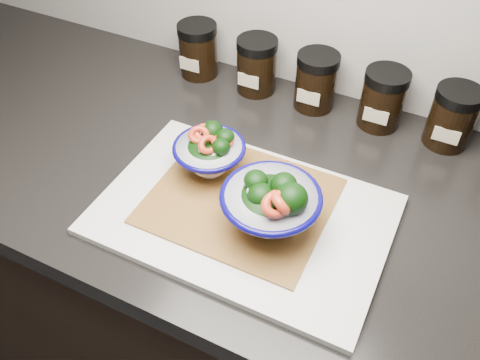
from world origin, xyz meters
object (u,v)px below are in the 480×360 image
at_px(cutting_board, 243,215).
at_px(spice_jar_d, 383,99).
at_px(bowl_left, 210,153).
at_px(spice_jar_c, 316,81).
at_px(spice_jar_e, 452,117).
at_px(spice_jar_b, 257,65).
at_px(bowl_right, 271,205).
at_px(spice_jar_a, 198,50).

height_order(cutting_board, spice_jar_d, spice_jar_d).
height_order(bowl_left, spice_jar_c, spice_jar_c).
distance_m(spice_jar_d, spice_jar_e, 0.13).
xyz_separation_m(spice_jar_b, spice_jar_d, (0.26, 0.00, 0.00)).
xyz_separation_m(bowl_right, spice_jar_e, (0.20, 0.34, -0.01)).
distance_m(spice_jar_a, spice_jar_e, 0.52).
relative_size(bowl_left, spice_jar_a, 1.07).
relative_size(bowl_right, spice_jar_e, 1.33).
relative_size(spice_jar_a, spice_jar_c, 1.00).
distance_m(spice_jar_b, spice_jar_d, 0.26).
bearing_deg(cutting_board, spice_jar_c, 90.87).
height_order(bowl_left, spice_jar_d, spice_jar_d).
bearing_deg(bowl_left, spice_jar_b, 98.80).
height_order(spice_jar_c, spice_jar_e, same).
xyz_separation_m(bowl_left, spice_jar_b, (-0.04, 0.27, 0.00)).
bearing_deg(spice_jar_d, bowl_right, -102.44).
bearing_deg(bowl_right, spice_jar_c, 99.23).
bearing_deg(spice_jar_a, spice_jar_c, 0.00).
height_order(spice_jar_a, spice_jar_b, same).
distance_m(bowl_left, spice_jar_d, 0.35).
relative_size(bowl_left, spice_jar_b, 1.07).
bearing_deg(spice_jar_e, spice_jar_a, 180.00).
bearing_deg(bowl_left, bowl_right, -26.57).
bearing_deg(bowl_right, spice_jar_e, 59.58).
relative_size(spice_jar_b, spice_jar_c, 1.00).
distance_m(spice_jar_b, spice_jar_e, 0.38).
xyz_separation_m(bowl_left, spice_jar_a, (-0.18, 0.27, 0.00)).
bearing_deg(spice_jar_e, spice_jar_b, 180.00).
height_order(cutting_board, bowl_left, bowl_left).
distance_m(cutting_board, spice_jar_c, 0.33).
relative_size(cutting_board, bowl_left, 3.72).
distance_m(spice_jar_a, spice_jar_c, 0.26).
bearing_deg(spice_jar_b, spice_jar_d, 0.00).
bearing_deg(spice_jar_e, bowl_right, -120.42).
xyz_separation_m(cutting_board, bowl_right, (0.05, -0.01, 0.06)).
bearing_deg(spice_jar_c, spice_jar_a, 180.00).
distance_m(cutting_board, spice_jar_d, 0.36).
bearing_deg(spice_jar_b, spice_jar_c, 0.00).
height_order(bowl_right, spice_jar_a, bowl_right).
xyz_separation_m(spice_jar_b, spice_jar_e, (0.38, 0.00, 0.00)).
distance_m(bowl_right, spice_jar_c, 0.35).
bearing_deg(spice_jar_e, spice_jar_d, 180.00).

